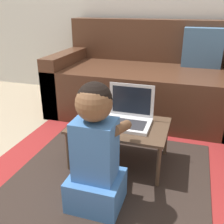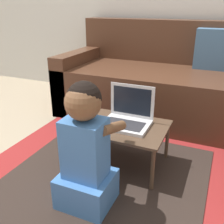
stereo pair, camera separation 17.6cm
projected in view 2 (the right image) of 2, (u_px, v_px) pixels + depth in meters
name	position (u px, v px, depth m)	size (l,w,h in m)	color
ground_plane	(95.00, 164.00, 1.81)	(16.00, 16.00, 0.00)	gray
area_rug	(105.00, 180.00, 1.64)	(1.67, 1.72, 0.01)	maroon
couch	(157.00, 83.00, 2.56)	(1.75, 0.93, 0.88)	#4C2D1E
laptop_desk	(118.00, 128.00, 1.73)	(0.63, 0.42, 0.29)	#4C3828
laptop	(127.00, 118.00, 1.71)	(0.31, 0.24, 0.25)	silver
computer_mouse	(91.00, 121.00, 1.73)	(0.08, 0.10, 0.04)	black
person_seated	(86.00, 150.00, 1.34)	(0.28, 0.39, 0.70)	#3D70B2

